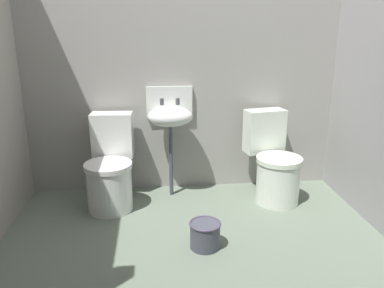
# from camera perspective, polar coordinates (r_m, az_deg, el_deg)

# --- Properties ---
(ground_plane) EXTENTS (3.25, 2.70, 0.08)m
(ground_plane) POSITION_cam_1_polar(r_m,az_deg,el_deg) (2.86, 0.59, -16.05)
(ground_plane) COLOR slate
(wall_back) EXTENTS (3.25, 0.10, 2.43)m
(wall_back) POSITION_cam_1_polar(r_m,az_deg,el_deg) (3.60, -1.47, 12.19)
(wall_back) COLOR #9C9992
(wall_back) RESTS_ON ground
(toilet_left) EXTENTS (0.42, 0.61, 0.78)m
(toilet_left) POSITION_cam_1_polar(r_m,az_deg,el_deg) (3.42, -11.90, -3.83)
(toilet_left) COLOR white
(toilet_left) RESTS_ON ground
(toilet_right) EXTENTS (0.49, 0.65, 0.78)m
(toilet_right) POSITION_cam_1_polar(r_m,az_deg,el_deg) (3.56, 11.93, -2.99)
(toilet_right) COLOR white
(toilet_right) RESTS_ON ground
(sink) EXTENTS (0.42, 0.35, 0.99)m
(sink) POSITION_cam_1_polar(r_m,az_deg,el_deg) (3.46, -3.23, 4.25)
(sink) COLOR #454753
(sink) RESTS_ON ground
(bucket) EXTENTS (0.23, 0.23, 0.20)m
(bucket) POSITION_cam_1_polar(r_m,az_deg,el_deg) (2.83, 1.92, -13.13)
(bucket) COLOR #454753
(bucket) RESTS_ON ground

